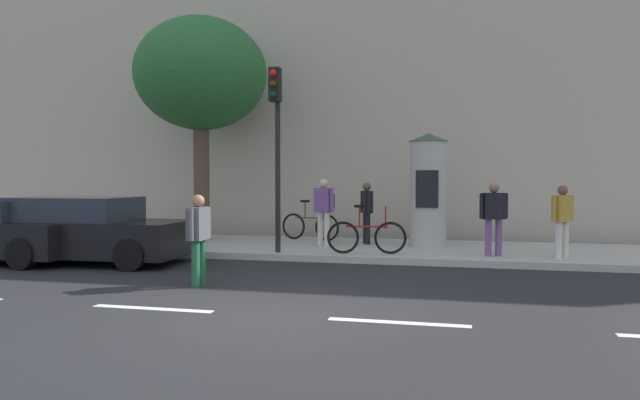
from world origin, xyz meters
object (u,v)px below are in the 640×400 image
object	(u,v)px
traffic_light	(276,129)
pedestrian_in_light_jacket	(367,208)
pedestrian_with_bag	(198,232)
pedestrian_near_pole	(562,216)
bicycle_leaning	(310,226)
parked_car_blue	(82,231)
pedestrian_tallest	(493,212)
pedestrian_in_red_top	(324,206)
poster_column	(428,189)
bicycle_upright	(367,236)
street_tree	(201,75)

from	to	relation	value
traffic_light	pedestrian_in_light_jacket	xyz separation A→B (m)	(1.68, 2.32, -1.87)
pedestrian_with_bag	pedestrian_near_pole	world-z (taller)	pedestrian_near_pole
bicycle_leaning	parked_car_blue	size ratio (longest dim) A/B	0.38
pedestrian_near_pole	pedestrian_tallest	bearing A→B (deg)	176.76
pedestrian_with_bag	pedestrian_in_light_jacket	distance (m)	6.09
pedestrian_in_red_top	pedestrian_tallest	xyz separation A→B (m)	(3.98, -0.95, -0.05)
pedestrian_with_bag	pedestrian_tallest	bearing A→B (deg)	39.02
poster_column	bicycle_upright	xyz separation A→B (m)	(-1.24, -1.81, -1.03)
poster_column	pedestrian_in_red_top	size ratio (longest dim) A/B	1.67
pedestrian_in_red_top	bicycle_leaning	distance (m)	1.62
pedestrian_in_light_jacket	pedestrian_with_bag	bearing A→B (deg)	-108.76
pedestrian_in_light_jacket	pedestrian_tallest	bearing A→B (deg)	-29.56
poster_column	pedestrian_with_bag	size ratio (longest dim) A/B	1.80
poster_column	pedestrian_in_light_jacket	xyz separation A→B (m)	(-1.56, 0.19, -0.49)
pedestrian_in_light_jacket	parked_car_blue	bearing A→B (deg)	-145.98
pedestrian_with_bag	street_tree	bearing A→B (deg)	114.40
parked_car_blue	pedestrian_near_pole	bearing A→B (deg)	11.25
pedestrian_in_red_top	parked_car_blue	xyz separation A→B (m)	(-4.69, -3.03, -0.46)
street_tree	bicycle_leaning	bearing A→B (deg)	9.92
traffic_light	pedestrian_tallest	size ratio (longest dim) A/B	2.61
pedestrian_in_light_jacket	parked_car_blue	size ratio (longest dim) A/B	0.35
traffic_light	pedestrian_near_pole	xyz separation A→B (m)	(6.10, 0.52, -1.90)
poster_column	pedestrian_near_pole	bearing A→B (deg)	-29.37
traffic_light	pedestrian_with_bag	world-z (taller)	traffic_light
traffic_light	bicycle_upright	xyz separation A→B (m)	(2.00, 0.32, -2.40)
pedestrian_tallest	pedestrian_near_pole	size ratio (longest dim) A/B	1.03
pedestrian_in_red_top	pedestrian_in_light_jacket	bearing A→B (deg)	39.20
bicycle_leaning	bicycle_upright	world-z (taller)	same
pedestrian_with_bag	parked_car_blue	distance (m)	4.17
poster_column	pedestrian_near_pole	world-z (taller)	poster_column
pedestrian_near_pole	bicycle_leaning	size ratio (longest dim) A/B	0.89
pedestrian_tallest	traffic_light	bearing A→B (deg)	-172.72
street_tree	pedestrian_in_light_jacket	bearing A→B (deg)	-0.45
bicycle_upright	parked_car_blue	world-z (taller)	parked_car_blue
street_tree	bicycle_upright	bearing A→B (deg)	-22.52
poster_column	traffic_light	bearing A→B (deg)	-146.63
bicycle_leaning	bicycle_upright	distance (m)	3.22
pedestrian_near_pole	parked_car_blue	size ratio (longest dim) A/B	0.34
street_tree	pedestrian_tallest	bearing A→B (deg)	-12.98
pedestrian_in_red_top	street_tree	bearing A→B (deg)	167.60
poster_column	pedestrian_near_pole	distance (m)	3.33
bicycle_leaning	pedestrian_near_pole	bearing A→B (deg)	-21.19
bicycle_leaning	parked_car_blue	distance (m)	5.90
bicycle_upright	parked_car_blue	size ratio (longest dim) A/B	0.39
pedestrian_near_pole	bicycle_upright	bearing A→B (deg)	-177.21
street_tree	bicycle_leaning	distance (m)	5.08
pedestrian_in_red_top	bicycle_upright	distance (m)	1.87
traffic_light	bicycle_leaning	world-z (taller)	traffic_light
pedestrian_in_red_top	pedestrian_tallest	distance (m)	4.09
pedestrian_tallest	parked_car_blue	world-z (taller)	pedestrian_tallest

